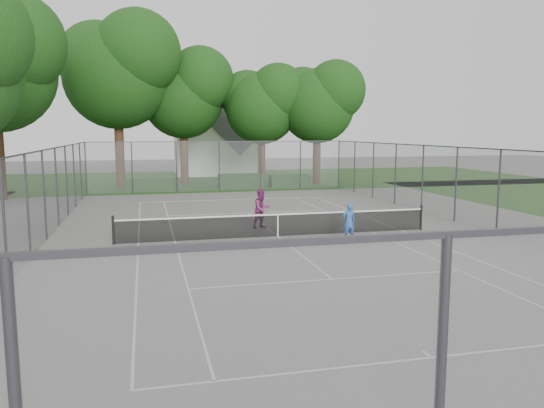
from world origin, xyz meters
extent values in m
plane|color=#605E5C|center=(0.00, 0.00, 0.00)|extent=(120.00, 120.00, 0.00)
cube|color=#1C4313|center=(0.00, 26.00, 0.00)|extent=(60.00, 20.00, 0.00)
cube|color=beige|center=(0.00, -11.88, 0.01)|extent=(10.97, 0.06, 0.01)
cube|color=beige|center=(0.00, 11.88, 0.01)|extent=(10.97, 0.06, 0.01)
cube|color=beige|center=(-5.49, 0.00, 0.01)|extent=(0.06, 23.77, 0.01)
cube|color=beige|center=(5.49, 0.00, 0.01)|extent=(0.06, 23.77, 0.01)
cube|color=beige|center=(-4.12, 0.00, 0.01)|extent=(0.06, 23.77, 0.01)
cube|color=beige|center=(4.12, 0.00, 0.01)|extent=(0.06, 23.77, 0.01)
cube|color=beige|center=(0.00, -6.40, 0.01)|extent=(8.23, 0.06, 0.01)
cube|color=beige|center=(0.00, 6.40, 0.01)|extent=(8.23, 0.06, 0.01)
cube|color=beige|center=(0.00, 0.00, 0.01)|extent=(0.06, 12.80, 0.01)
cube|color=beige|center=(0.00, -11.73, 0.01)|extent=(0.06, 0.30, 0.01)
cube|color=beige|center=(0.00, 11.73, 0.01)|extent=(0.06, 0.30, 0.01)
cylinder|color=black|center=(-6.39, 0.00, 0.55)|extent=(0.10, 0.10, 1.10)
cylinder|color=black|center=(6.39, 0.00, 0.55)|extent=(0.10, 0.10, 1.10)
cube|color=black|center=(0.00, 0.00, 0.45)|extent=(12.67, 0.01, 0.86)
cube|color=white|center=(0.00, 0.00, 0.91)|extent=(12.77, 0.03, 0.06)
cube|color=white|center=(0.00, 0.00, 0.44)|extent=(0.05, 0.02, 0.88)
cylinder|color=#38383D|center=(-9.00, 17.00, 1.75)|extent=(0.08, 0.08, 3.50)
cylinder|color=#38383D|center=(9.00, 17.00, 1.75)|extent=(0.08, 0.08, 3.50)
cube|color=slate|center=(0.00, 17.00, 1.75)|extent=(18.00, 0.02, 3.50)
cube|color=slate|center=(-9.00, 0.00, 1.75)|extent=(0.02, 34.00, 3.50)
cube|color=slate|center=(9.00, 0.00, 1.75)|extent=(0.02, 34.00, 3.50)
cube|color=#38383D|center=(0.00, 17.00, 3.50)|extent=(18.00, 0.05, 0.05)
cube|color=#38383D|center=(-9.00, 0.00, 3.50)|extent=(0.05, 34.00, 0.05)
cube|color=#38383D|center=(9.00, 0.00, 3.50)|extent=(0.05, 34.00, 0.05)
cylinder|color=#3E2616|center=(-6.96, 21.46, 2.77)|extent=(0.69, 0.69, 5.53)
sphere|color=#12360E|center=(-6.96, 21.46, 8.29)|extent=(7.87, 7.87, 7.87)
sphere|color=#12360E|center=(-5.39, 20.28, 9.86)|extent=(6.30, 6.30, 6.30)
sphere|color=#12360E|center=(-8.34, 22.45, 9.47)|extent=(5.90, 5.90, 5.90)
cylinder|color=#3E2616|center=(-2.01, 23.03, 2.30)|extent=(0.64, 0.64, 4.60)
sphere|color=#12360E|center=(-2.01, 23.03, 6.89)|extent=(6.54, 6.54, 6.54)
sphere|color=#12360E|center=(-0.70, 22.05, 8.20)|extent=(5.23, 5.23, 5.23)
sphere|color=#12360E|center=(-3.16, 23.85, 7.87)|extent=(4.91, 4.91, 4.91)
cylinder|color=#3E2616|center=(4.02, 21.30, 2.02)|extent=(0.62, 0.62, 4.03)
sphere|color=#12360E|center=(4.02, 21.30, 6.04)|extent=(5.74, 5.74, 5.74)
sphere|color=#12360E|center=(5.17, 20.44, 7.19)|extent=(4.59, 4.59, 4.59)
sphere|color=#12360E|center=(3.02, 22.02, 6.90)|extent=(4.30, 4.30, 4.30)
cylinder|color=#3E2616|center=(8.27, 20.06, 2.07)|extent=(0.62, 0.62, 4.13)
sphere|color=#12360E|center=(8.27, 20.06, 6.19)|extent=(5.88, 5.88, 5.88)
sphere|color=#12360E|center=(9.45, 19.18, 7.36)|extent=(4.70, 4.70, 4.70)
sphere|color=#12360E|center=(7.25, 20.80, 7.07)|extent=(4.41, 4.41, 4.41)
sphere|color=#12360E|center=(-12.36, 14.06, 9.33)|extent=(5.95, 5.95, 5.95)
cube|color=#184014|center=(-4.77, 17.73, 0.44)|extent=(3.53, 1.06, 0.88)
cube|color=#184014|center=(1.82, 18.47, 0.53)|extent=(3.39, 0.97, 1.07)
cube|color=#184014|center=(5.59, 18.46, 0.46)|extent=(3.07, 1.13, 0.92)
cube|color=silver|center=(1.67, 31.41, 2.89)|extent=(7.72, 5.79, 5.79)
cube|color=#4C4C51|center=(1.67, 31.41, 5.79)|extent=(7.64, 5.98, 7.64)
imported|color=#2D5EA9|center=(2.58, -1.20, 0.72)|extent=(0.53, 0.35, 1.44)
imported|color=#7F2A60|center=(-0.22, 2.01, 0.86)|extent=(1.03, 0.94, 1.73)
camera|label=1|loc=(-5.16, -20.43, 4.26)|focal=35.00mm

